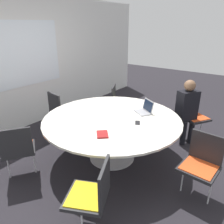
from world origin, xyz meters
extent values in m
plane|color=black|center=(0.00, 0.00, 0.00)|extent=(16.00, 16.00, 0.00)
cube|color=silver|center=(0.00, 2.30, 1.35)|extent=(8.00, 0.06, 2.70)
cube|color=white|center=(0.00, 2.27, 1.55)|extent=(1.80, 0.01, 1.30)
cylinder|color=#B7B7BC|center=(0.00, 0.00, 0.01)|extent=(0.75, 0.75, 0.02)
cylinder|color=#B7B7BC|center=(0.00, 0.00, 0.36)|extent=(0.16, 0.16, 0.69)
cylinder|color=silver|center=(0.00, 0.00, 0.72)|extent=(2.19, 2.19, 0.03)
cube|color=#262628|center=(1.47, -0.90, 0.45)|extent=(0.59, 0.59, 0.04)
cube|color=#E04C1E|center=(1.47, -0.90, 0.47)|extent=(0.52, 0.52, 0.01)
cube|color=#262628|center=(1.58, -0.73, 0.67)|extent=(0.37, 0.24, 0.40)
cylinder|color=silver|center=(1.63, -1.00, 0.21)|extent=(0.02, 0.02, 0.43)
cylinder|color=silver|center=(1.32, -0.81, 0.21)|extent=(0.02, 0.02, 0.43)
cube|color=#262628|center=(1.27, 0.65, 0.45)|extent=(0.58, 0.58, 0.04)
cube|color=olive|center=(1.27, 0.65, 0.47)|extent=(0.51, 0.51, 0.01)
cube|color=#262628|center=(1.18, 0.83, 0.67)|extent=(0.39, 0.22, 0.40)
cylinder|color=silver|center=(1.43, 0.74, 0.21)|extent=(0.02, 0.02, 0.43)
cylinder|color=silver|center=(1.11, 0.57, 0.21)|extent=(0.02, 0.02, 0.43)
cube|color=#262628|center=(0.22, 1.41, 0.45)|extent=(0.48, 0.50, 0.04)
cube|color=red|center=(0.22, 1.41, 0.47)|extent=(0.42, 0.44, 0.01)
cube|color=#262628|center=(0.02, 1.44, 0.67)|extent=(0.09, 0.42, 0.40)
cylinder|color=silver|center=(0.24, 1.59, 0.21)|extent=(0.02, 0.02, 0.43)
cylinder|color=silver|center=(0.19, 1.23, 0.21)|extent=(0.02, 0.02, 0.43)
cube|color=#262628|center=(-1.18, 0.80, 0.45)|extent=(0.60, 0.59, 0.04)
cube|color=#E04C1E|center=(-1.18, 0.80, 0.47)|extent=(0.53, 0.52, 0.01)
cube|color=#262628|center=(-1.29, 0.64, 0.67)|extent=(0.36, 0.26, 0.40)
cylinder|color=silver|center=(-1.33, 0.90, 0.21)|extent=(0.02, 0.02, 0.43)
cylinder|color=silver|center=(-1.03, 0.70, 0.21)|extent=(0.02, 0.02, 0.43)
cube|color=#262628|center=(-1.29, -0.62, 0.45)|extent=(0.58, 0.57, 0.04)
cube|color=gold|center=(-1.29, -0.62, 0.47)|extent=(0.51, 0.50, 0.01)
cube|color=#262628|center=(-1.20, -0.79, 0.67)|extent=(0.39, 0.21, 0.40)
cylinder|color=silver|center=(-1.12, -0.54, 0.21)|extent=(0.02, 0.02, 0.43)
cube|color=#262628|center=(-0.10, -1.42, 0.45)|extent=(0.45, 0.47, 0.04)
cube|color=#E04C1E|center=(-0.10, -1.42, 0.47)|extent=(0.40, 0.41, 0.01)
cube|color=#262628|center=(0.09, -1.44, 0.67)|extent=(0.06, 0.42, 0.40)
cylinder|color=silver|center=(-0.12, -1.60, 0.21)|extent=(0.02, 0.02, 0.43)
cylinder|color=silver|center=(-0.09, -1.24, 0.21)|extent=(0.02, 0.02, 0.43)
cylinder|color=black|center=(1.29, -0.91, 0.23)|extent=(0.10, 0.10, 0.47)
cylinder|color=black|center=(1.14, -0.81, 0.23)|extent=(0.10, 0.10, 0.47)
cube|color=black|center=(1.27, -0.78, 0.74)|extent=(0.42, 0.38, 0.55)
sphere|color=brown|center=(1.27, -0.78, 1.12)|extent=(0.20, 0.20, 0.20)
cube|color=#99999E|center=(0.48, -0.29, 0.75)|extent=(0.32, 0.35, 0.02)
cube|color=#99999E|center=(0.56, -0.34, 0.86)|extent=(0.19, 0.27, 0.20)
cube|color=black|center=(0.56, -0.34, 0.86)|extent=(0.17, 0.24, 0.17)
cube|color=maroon|center=(-0.54, -0.24, 0.75)|extent=(0.26, 0.25, 0.02)
cube|color=black|center=(0.07, -0.43, 0.74)|extent=(0.16, 0.13, 0.01)
camera|label=1|loc=(-2.56, -1.89, 2.14)|focal=35.00mm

